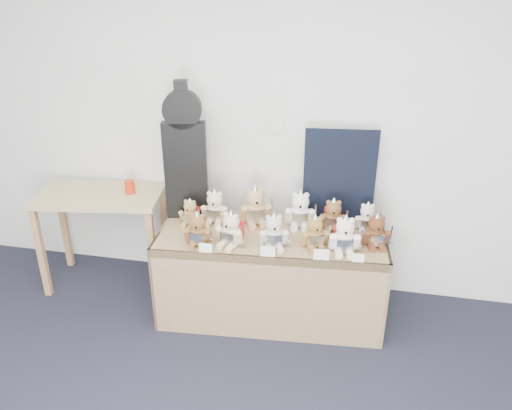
% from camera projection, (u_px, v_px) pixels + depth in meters
% --- Properties ---
extents(room_shell, '(6.00, 6.00, 6.00)m').
position_uv_depth(room_shell, '(271.00, 114.00, 3.74)').
color(room_shell, silver).
rests_on(room_shell, floor).
extents(display_table, '(1.69, 0.82, 0.68)m').
position_uv_depth(display_table, '(270.00, 256.00, 3.61)').
color(display_table, brown).
rests_on(display_table, floor).
extents(side_table, '(1.05, 0.69, 0.81)m').
position_uv_depth(side_table, '(102.00, 208.00, 4.00)').
color(side_table, tan).
rests_on(side_table, floor).
extents(guitar_case, '(0.33, 0.16, 1.04)m').
position_uv_depth(guitar_case, '(185.00, 153.00, 3.66)').
color(guitar_case, black).
rests_on(guitar_case, display_table).
extents(navy_board, '(0.53, 0.08, 0.71)m').
position_uv_depth(navy_board, '(339.00, 176.00, 3.68)').
color(navy_board, black).
rests_on(navy_board, display_table).
extents(red_cup, '(0.08, 0.08, 0.11)m').
position_uv_depth(red_cup, '(130.00, 187.00, 3.93)').
color(red_cup, red).
rests_on(red_cup, side_table).
extents(teddy_front_far_left, '(0.22, 0.19, 0.26)m').
position_uv_depth(teddy_front_far_left, '(198.00, 231.00, 3.42)').
color(teddy_front_far_left, brown).
rests_on(teddy_front_far_left, display_table).
extents(teddy_front_left, '(0.22, 0.21, 0.28)m').
position_uv_depth(teddy_front_left, '(231.00, 230.00, 3.41)').
color(teddy_front_left, beige).
rests_on(teddy_front_left, display_table).
extents(teddy_front_centre, '(0.23, 0.21, 0.27)m').
position_uv_depth(teddy_front_centre, '(274.00, 232.00, 3.39)').
color(teddy_front_centre, beige).
rests_on(teddy_front_centre, display_table).
extents(teddy_front_right, '(0.21, 0.20, 0.26)m').
position_uv_depth(teddy_front_right, '(315.00, 233.00, 3.39)').
color(teddy_front_right, olive).
rests_on(teddy_front_right, display_table).
extents(teddy_front_far_right, '(0.24, 0.21, 0.29)m').
position_uv_depth(teddy_front_far_right, '(345.00, 236.00, 3.32)').
color(teddy_front_far_right, white).
rests_on(teddy_front_far_right, display_table).
extents(teddy_front_end, '(0.22, 0.19, 0.26)m').
position_uv_depth(teddy_front_end, '(376.00, 232.00, 3.40)').
color(teddy_front_end, brown).
rests_on(teddy_front_end, display_table).
extents(teddy_back_left, '(0.23, 0.19, 0.28)m').
position_uv_depth(teddy_back_left, '(215.00, 208.00, 3.74)').
color(teddy_back_left, beige).
rests_on(teddy_back_left, display_table).
extents(teddy_back_centre_left, '(0.27, 0.25, 0.32)m').
position_uv_depth(teddy_back_centre_left, '(255.00, 207.00, 3.71)').
color(teddy_back_centre_left, tan).
rests_on(teddy_back_centre_left, display_table).
extents(teddy_back_centre_right, '(0.25, 0.21, 0.30)m').
position_uv_depth(teddy_back_centre_right, '(300.00, 211.00, 3.67)').
color(teddy_back_centre_right, white).
rests_on(teddy_back_centre_right, display_table).
extents(teddy_back_right, '(0.22, 0.19, 0.27)m').
position_uv_depth(teddy_back_right, '(333.00, 216.00, 3.62)').
color(teddy_back_right, brown).
rests_on(teddy_back_right, display_table).
extents(teddy_back_end, '(0.20, 0.16, 0.24)m').
position_uv_depth(teddy_back_end, '(367.00, 218.00, 3.61)').
color(teddy_back_end, silver).
rests_on(teddy_back_end, display_table).
extents(teddy_back_far_left, '(0.18, 0.16, 0.22)m').
position_uv_depth(teddy_back_far_left, '(190.00, 213.00, 3.71)').
color(teddy_back_far_left, '#AA894F').
rests_on(teddy_back_far_left, display_table).
extents(entry_card_a, '(0.09, 0.03, 0.06)m').
position_uv_depth(entry_card_a, '(205.00, 248.00, 3.34)').
color(entry_card_a, silver).
rests_on(entry_card_a, display_table).
extents(entry_card_b, '(0.10, 0.03, 0.07)m').
position_uv_depth(entry_card_b, '(268.00, 251.00, 3.29)').
color(entry_card_b, silver).
rests_on(entry_card_b, display_table).
extents(entry_card_c, '(0.10, 0.03, 0.07)m').
position_uv_depth(entry_card_c, '(321.00, 255.00, 3.25)').
color(entry_card_c, silver).
rests_on(entry_card_c, display_table).
extents(entry_card_d, '(0.08, 0.02, 0.06)m').
position_uv_depth(entry_card_d, '(358.00, 258.00, 3.23)').
color(entry_card_d, silver).
rests_on(entry_card_d, display_table).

